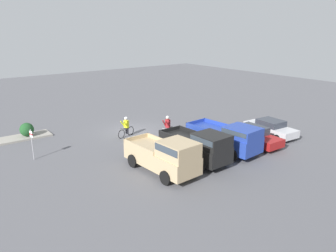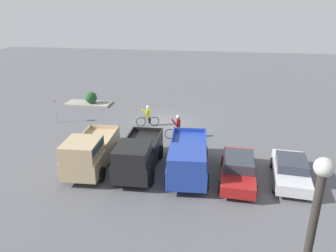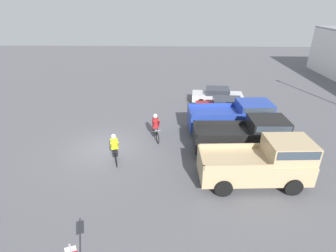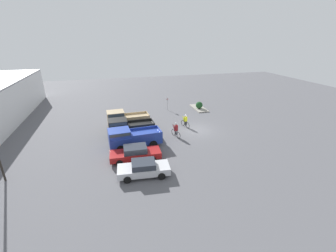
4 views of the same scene
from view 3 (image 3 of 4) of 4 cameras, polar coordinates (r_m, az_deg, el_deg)
name	(u,v)px [view 3 (image 3 of 4)]	position (r m, az deg, el deg)	size (l,w,h in m)	color
ground_plane	(105,148)	(16.46, -13.52, -4.77)	(80.00, 80.00, 0.00)	#56565B
sedan_0	(217,95)	(23.39, 10.66, 6.55)	(2.17, 4.46, 1.33)	silver
sedan_1	(227,107)	(20.85, 12.64, 4.05)	(2.06, 4.82, 1.39)	maroon
pickup_truck_0	(235,116)	(18.19, 14.29, 2.07)	(2.58, 5.58, 2.10)	#233D9E
pickup_truck_1	(246,135)	(15.73, 16.68, -1.96)	(2.27, 5.22, 2.18)	black
pickup_truck_2	(263,161)	(13.44, 20.05, -7.27)	(2.41, 5.30, 2.30)	tan
cyclist_0	(115,147)	(14.74, -11.53, -4.59)	(1.75, 0.62, 1.68)	black
cyclist_1	(156,126)	(16.72, -2.73, -0.07)	(1.79, 0.63, 1.78)	black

